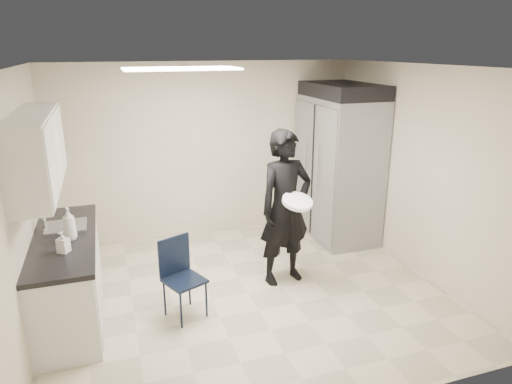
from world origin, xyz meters
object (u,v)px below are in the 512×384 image
object	(u,v)px
man_tuxedo	(285,208)
folding_chair	(184,281)
lower_counter	(69,278)
commercial_fridge	(339,169)

from	to	relation	value
man_tuxedo	folding_chair	bearing A→B (deg)	-172.38
lower_counter	man_tuxedo	distance (m)	2.54
lower_counter	commercial_fridge	bearing A→B (deg)	15.88
folding_chair	man_tuxedo	size ratio (longest dim) A/B	0.45
lower_counter	folding_chair	world-z (taller)	lower_counter
lower_counter	man_tuxedo	world-z (taller)	man_tuxedo
commercial_fridge	folding_chair	xyz separation A→B (m)	(-2.61, -1.52, -0.63)
commercial_fridge	man_tuxedo	size ratio (longest dim) A/B	1.11
commercial_fridge	man_tuxedo	xyz separation A→B (m)	(-1.29, -1.09, -0.10)
commercial_fridge	man_tuxedo	world-z (taller)	commercial_fridge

